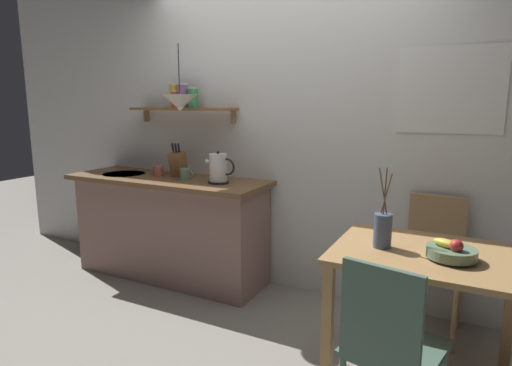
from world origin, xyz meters
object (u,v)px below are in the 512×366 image
object	(u,v)px
knife_block	(178,164)
coffee_mug_by_sink	(159,171)
electric_kettle	(219,169)
dining_chair_far	(432,257)
pendant_lamp	(180,102)
coffee_mug_spare	(185,174)
fruit_bowl	(451,251)
twig_vase	(383,230)
dining_chair_near	(389,345)
dining_table	(425,272)

from	to	relation	value
knife_block	coffee_mug_by_sink	bearing A→B (deg)	-162.91
knife_block	electric_kettle	bearing A→B (deg)	-12.21
dining_chair_far	pendant_lamp	xyz separation A→B (m)	(-1.93, -0.22, 1.04)
knife_block	coffee_mug_spare	size ratio (longest dim) A/B	2.34
fruit_bowl	pendant_lamp	distance (m)	2.25
knife_block	twig_vase	bearing A→B (deg)	-18.55
twig_vase	electric_kettle	world-z (taller)	twig_vase
fruit_bowl	coffee_mug_spare	size ratio (longest dim) A/B	1.97
fruit_bowl	dining_chair_far	bearing A→B (deg)	101.04
twig_vase	electric_kettle	distance (m)	1.51
twig_vase	pendant_lamp	xyz separation A→B (m)	(-1.71, 0.45, 0.70)
twig_vase	coffee_mug_by_sink	bearing A→B (deg)	164.31
dining_chair_near	fruit_bowl	xyz separation A→B (m)	(0.20, 0.53, 0.30)
knife_block	coffee_mug_by_sink	distance (m)	0.20
twig_vase	coffee_mug_spare	size ratio (longest dim) A/B	3.56
knife_block	pendant_lamp	size ratio (longest dim) A/B	0.58
coffee_mug_spare	twig_vase	bearing A→B (deg)	-16.64
dining_chair_near	dining_chair_far	size ratio (longest dim) A/B	0.98
coffee_mug_by_sink	coffee_mug_spare	distance (m)	0.34
fruit_bowl	coffee_mug_by_sink	world-z (taller)	coffee_mug_by_sink
dining_chair_far	coffee_mug_by_sink	distance (m)	2.33
dining_table	fruit_bowl	bearing A→B (deg)	-30.49
electric_kettle	knife_block	size ratio (longest dim) A/B	0.89
twig_vase	knife_block	bearing A→B (deg)	161.45
electric_kettle	dining_chair_far	bearing A→B (deg)	4.96
coffee_mug_spare	pendant_lamp	distance (m)	0.60
coffee_mug_by_sink	pendant_lamp	bearing A→B (deg)	-20.16
dining_table	coffee_mug_spare	size ratio (longest dim) A/B	7.78
dining_chair_near	coffee_mug_by_sink	distance (m)	2.54
twig_vase	coffee_mug_spare	world-z (taller)	twig_vase
dining_chair_far	electric_kettle	size ratio (longest dim) A/B	3.51
fruit_bowl	dining_table	bearing A→B (deg)	149.51
dining_table	fruit_bowl	world-z (taller)	fruit_bowl
pendant_lamp	dining_table	bearing A→B (deg)	-12.02
dining_chair_far	fruit_bowl	world-z (taller)	dining_chair_far
dining_chair_near	twig_vase	size ratio (longest dim) A/B	2.02
dining_chair_far	pendant_lamp	size ratio (longest dim) A/B	1.80
electric_kettle	coffee_mug_spare	size ratio (longest dim) A/B	2.08
dining_chair_near	electric_kettle	bearing A→B (deg)	145.06
coffee_mug_spare	pendant_lamp	size ratio (longest dim) A/B	0.25
dining_chair_near	coffee_mug_by_sink	size ratio (longest dim) A/B	7.19
dining_chair_near	coffee_mug_by_sink	world-z (taller)	coffee_mug_by_sink
dining_chair_far	electric_kettle	world-z (taller)	electric_kettle
twig_vase	dining_table	bearing A→B (deg)	8.61
fruit_bowl	coffee_mug_spare	bearing A→B (deg)	165.16
dining_table	fruit_bowl	size ratio (longest dim) A/B	3.95
dining_chair_near	dining_chair_far	world-z (taller)	dining_chair_far
fruit_bowl	knife_block	bearing A→B (deg)	163.39
dining_chair_near	fruit_bowl	world-z (taller)	dining_chair_near
dining_chair_far	dining_table	bearing A→B (deg)	-88.48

